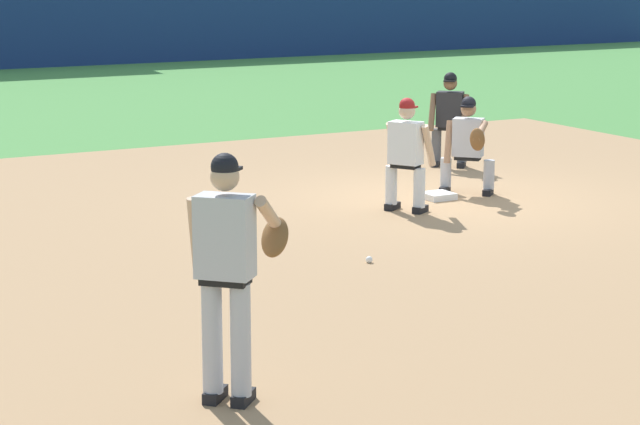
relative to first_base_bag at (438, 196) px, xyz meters
The scene contains 9 objects.
ground_plane 0.04m from the first_base_bag, ahead, with size 160.00×160.00×0.00m, color #47843D.
infield_dirt_patch 4.04m from the first_base_bag, 134.68° to the right, with size 18.00×18.00×0.01m, color #A87F56.
first_base_bag is the anchor object (origin of this frame).
baseball 3.67m from the first_base_bag, 135.21° to the right, with size 0.07×0.07×0.07m, color white.
pitcher 8.10m from the first_base_bag, 134.57° to the right, with size 0.85×0.55×1.86m.
first_baseman 0.87m from the first_base_bag, ahead, with size 0.74×1.08×1.34m.
baserunner 1.21m from the first_base_bag, 149.39° to the right, with size 0.62×0.68×1.46m.
umpire 2.73m from the first_base_bag, 52.72° to the left, with size 0.68×0.67×1.46m.
outfield_wall 22.04m from the first_base_bag, 90.00° to the left, with size 48.00×0.50×2.60m.
Camera 1 is at (-9.19, -13.67, 3.24)m, focal length 70.00 mm.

